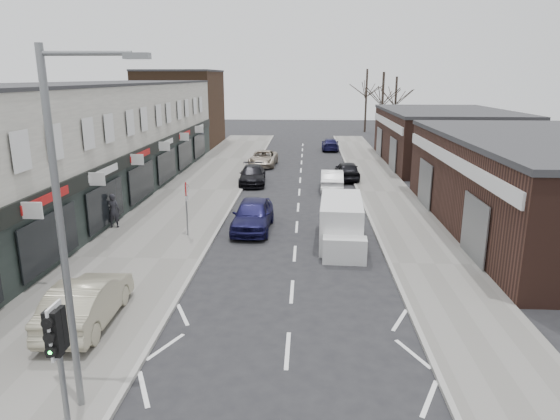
# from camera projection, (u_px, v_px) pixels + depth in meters

# --- Properties ---
(ground) EXTENTS (160.00, 160.00, 0.00)m
(ground) POSITION_uv_depth(u_px,v_px,m) (284.00, 394.00, 12.17)
(ground) COLOR black
(ground) RESTS_ON ground
(pavement_left) EXTENTS (5.50, 64.00, 0.12)m
(pavement_left) POSITION_uv_depth(u_px,v_px,m) (200.00, 190.00, 33.73)
(pavement_left) COLOR slate
(pavement_left) RESTS_ON ground
(pavement_right) EXTENTS (3.50, 64.00, 0.12)m
(pavement_right) POSITION_uv_depth(u_px,v_px,m) (386.00, 192.00, 33.07)
(pavement_right) COLOR slate
(pavement_right) RESTS_ON ground
(shop_terrace_left) EXTENTS (8.00, 41.00, 7.10)m
(shop_terrace_left) POSITION_uv_depth(u_px,v_px,m) (81.00, 143.00, 30.76)
(shop_terrace_left) COLOR silver
(shop_terrace_left) RESTS_ON ground
(brick_block_far) EXTENTS (8.00, 10.00, 8.00)m
(brick_block_far) POSITION_uv_depth(u_px,v_px,m) (181.00, 109.00, 55.24)
(brick_block_far) COLOR #412B1B
(brick_block_far) RESTS_ON ground
(right_unit_near) EXTENTS (10.00, 18.00, 4.50)m
(right_unit_near) POSITION_uv_depth(u_px,v_px,m) (552.00, 187.00, 24.44)
(right_unit_near) COLOR #3A211A
(right_unit_near) RESTS_ON ground
(right_unit_far) EXTENTS (10.00, 16.00, 4.50)m
(right_unit_far) POSITION_uv_depth(u_px,v_px,m) (444.00, 138.00, 43.73)
(right_unit_far) COLOR #3A211A
(right_unit_far) RESTS_ON ground
(tree_far_a) EXTENTS (3.60, 3.60, 8.00)m
(tree_far_a) POSITION_uv_depth(u_px,v_px,m) (380.00, 143.00, 58.00)
(tree_far_a) COLOR #382D26
(tree_far_a) RESTS_ON ground
(tree_far_b) EXTENTS (3.60, 3.60, 7.50)m
(tree_far_b) POSITION_uv_depth(u_px,v_px,m) (393.00, 137.00, 63.65)
(tree_far_b) COLOR #382D26
(tree_far_b) RESTS_ON ground
(tree_far_c) EXTENTS (3.60, 3.60, 8.50)m
(tree_far_c) POSITION_uv_depth(u_px,v_px,m) (365.00, 132.00, 69.60)
(tree_far_c) COLOR #382D26
(tree_far_c) RESTS_ON ground
(traffic_light) EXTENTS (0.28, 0.60, 3.10)m
(traffic_light) POSITION_uv_depth(u_px,v_px,m) (57.00, 342.00, 9.83)
(traffic_light) COLOR slate
(traffic_light) RESTS_ON pavement_left
(street_lamp) EXTENTS (2.23, 0.22, 8.00)m
(street_lamp) POSITION_uv_depth(u_px,v_px,m) (68.00, 218.00, 10.44)
(street_lamp) COLOR slate
(street_lamp) RESTS_ON pavement_left
(warning_sign) EXTENTS (0.12, 0.80, 2.70)m
(warning_sign) POSITION_uv_depth(u_px,v_px,m) (187.00, 193.00, 23.44)
(warning_sign) COLOR slate
(warning_sign) RESTS_ON pavement_left
(white_van) EXTENTS (2.10, 5.37, 2.06)m
(white_van) POSITION_uv_depth(u_px,v_px,m) (341.00, 223.00, 22.87)
(white_van) COLOR silver
(white_van) RESTS_ON ground
(sedan_on_pavement) EXTENTS (1.68, 4.44, 1.44)m
(sedan_on_pavement) POSITION_uv_depth(u_px,v_px,m) (87.00, 301.00, 15.24)
(sedan_on_pavement) COLOR #A09980
(sedan_on_pavement) RESTS_ON pavement_left
(pedestrian) EXTENTS (0.69, 0.51, 1.74)m
(pedestrian) POSITION_uv_depth(u_px,v_px,m) (113.00, 211.00, 24.99)
(pedestrian) COLOR black
(pedestrian) RESTS_ON pavement_left
(parked_car_left_a) EXTENTS (1.96, 4.65, 1.57)m
(parked_car_left_a) POSITION_uv_depth(u_px,v_px,m) (253.00, 215.00, 25.01)
(parked_car_left_a) COLOR #15143F
(parked_car_left_a) RESTS_ON ground
(parked_car_left_b) EXTENTS (2.12, 4.62, 1.31)m
(parked_car_left_b) POSITION_uv_depth(u_px,v_px,m) (253.00, 175.00, 35.74)
(parked_car_left_b) COLOR black
(parked_car_left_b) RESTS_ON ground
(parked_car_left_c) EXTENTS (2.38, 4.79, 1.31)m
(parked_car_left_c) POSITION_uv_depth(u_px,v_px,m) (263.00, 158.00, 43.03)
(parked_car_left_c) COLOR tan
(parked_car_left_c) RESTS_ON ground
(parked_car_right_a) EXTENTS (1.62, 4.27, 1.39)m
(parked_car_right_a) POSITION_uv_depth(u_px,v_px,m) (332.00, 180.00, 33.94)
(parked_car_right_a) COLOR white
(parked_car_right_a) RESTS_ON ground
(parked_car_right_b) EXTENTS (1.79, 4.16, 1.40)m
(parked_car_right_b) POSITION_uv_depth(u_px,v_px,m) (347.00, 170.00, 37.25)
(parked_car_right_b) COLOR black
(parked_car_right_b) RESTS_ON ground
(parked_car_right_c) EXTENTS (1.80, 4.29, 1.24)m
(parked_car_right_c) POSITION_uv_depth(u_px,v_px,m) (330.00, 144.00, 52.21)
(parked_car_right_c) COLOR #14133B
(parked_car_right_c) RESTS_ON ground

